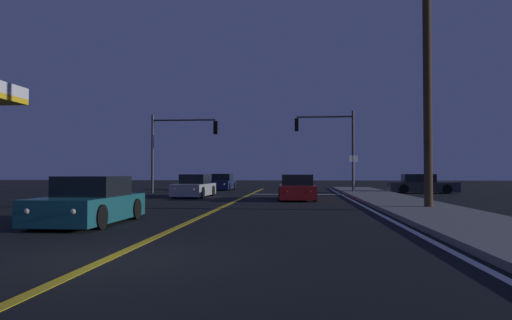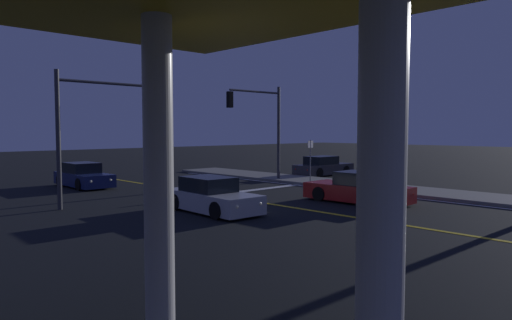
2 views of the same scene
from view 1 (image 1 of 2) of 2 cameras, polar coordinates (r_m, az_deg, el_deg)
ground_plane at (r=8.41m, az=-17.48°, el=-11.35°), size 160.00×160.00×0.00m
sidewalk_right at (r=20.80m, az=18.06°, el=-5.22°), size 3.20×45.31×0.15m
lane_line_center at (r=20.54m, az=-3.78°, el=-5.53°), size 0.20×42.80×0.01m
lane_line_edge_right at (r=20.48m, az=12.99°, el=-5.51°), size 0.16×42.80×0.01m
stop_bar at (r=31.36m, az=5.02°, el=-4.14°), size 6.20×0.50×0.01m
car_far_approaching_charcoal at (r=34.91m, az=19.34°, el=-2.85°), size 4.68×1.92×1.34m
car_distant_tail_silver at (r=28.37m, az=-7.43°, el=-3.25°), size 1.93×4.39×1.34m
car_mid_block_navy at (r=39.37m, az=-4.10°, el=-2.77°), size 1.88×4.37×1.34m
car_lead_oncoming_red at (r=25.12m, az=4.94°, el=-3.48°), size 2.04×4.65×1.34m
car_parked_curb_teal at (r=14.26m, az=-19.41°, el=-4.90°), size 1.97×4.30×1.34m
traffic_signal_near_right at (r=33.79m, az=9.10°, el=2.63°), size 4.19×0.28×5.79m
traffic_signal_far_left at (r=33.39m, az=-9.51°, el=2.42°), size 4.70×0.28×5.50m
utility_pole_right at (r=19.62m, az=19.94°, el=11.02°), size 1.49×0.32×11.04m
street_sign_corner at (r=31.03m, az=11.67°, el=-0.97°), size 0.56×0.12×2.58m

